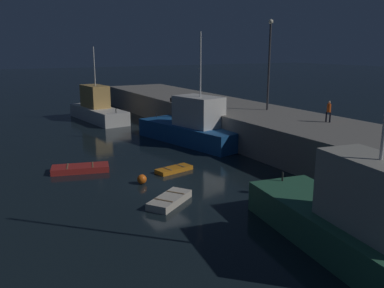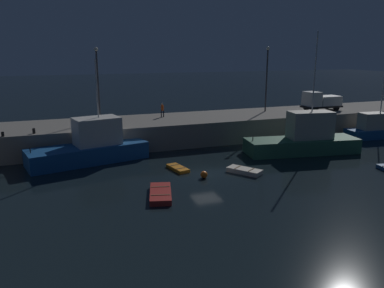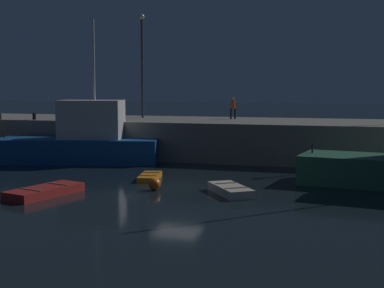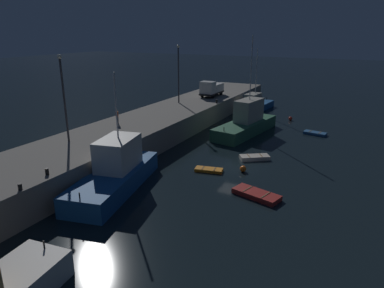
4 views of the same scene
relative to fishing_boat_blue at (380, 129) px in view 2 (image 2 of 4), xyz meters
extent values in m
plane|color=black|center=(-26.47, -6.01, -1.07)|extent=(320.00, 320.00, 0.00)
cube|color=gray|center=(-26.47, 7.09, 0.33)|extent=(77.29, 8.80, 2.80)
cube|color=#195193|center=(0.54, -0.05, -0.51)|extent=(10.23, 3.67, 1.12)
cube|color=#ADA899|center=(-1.23, 0.12, 1.10)|extent=(3.56, 2.20, 2.09)
cylinder|color=silver|center=(-0.30, 0.03, 5.79)|extent=(0.14, 0.14, 7.30)
cube|color=#2D6647|center=(-14.14, -3.04, -0.28)|extent=(12.57, 5.34, 1.58)
cube|color=#ADA899|center=(-13.31, -3.16, 1.97)|extent=(4.92, 2.93, 2.92)
cylinder|color=silver|center=(-13.21, -3.18, 7.55)|extent=(0.14, 0.14, 8.24)
cylinder|color=#262626|center=(-19.67, -2.19, 0.76)|extent=(0.10, 0.10, 0.50)
cube|color=#195193|center=(-36.22, 1.27, -0.23)|extent=(12.10, 6.18, 1.68)
cube|color=silver|center=(-35.21, 1.49, 1.96)|extent=(4.82, 3.62, 2.70)
cylinder|color=silver|center=(-34.98, 1.55, 6.13)|extent=(0.14, 0.14, 5.63)
cylinder|color=#262626|center=(-41.41, 0.11, 0.86)|extent=(0.10, 0.10, 0.50)
cube|color=orange|center=(-28.66, -4.30, -0.92)|extent=(1.58, 2.86, 0.30)
cube|color=olive|center=(-28.78, -3.72, -0.75)|extent=(0.95, 0.27, 0.04)
cube|color=olive|center=(-28.54, -4.89, -0.75)|extent=(0.95, 0.27, 0.04)
cube|color=#B22823|center=(-31.93, -10.17, -0.86)|extent=(2.56, 4.25, 0.42)
cube|color=olive|center=(-31.70, -9.32, -0.63)|extent=(1.40, 0.45, 0.04)
cube|color=olive|center=(-32.15, -11.01, -0.63)|extent=(1.40, 0.45, 0.04)
cube|color=beige|center=(-23.28, -7.28, -0.86)|extent=(2.82, 3.29, 0.42)
cube|color=olive|center=(-23.67, -6.71, -0.63)|extent=(0.99, 0.72, 0.04)
cube|color=olive|center=(-22.89, -7.84, -0.63)|extent=(0.99, 0.72, 0.04)
sphere|color=orange|center=(-27.25, -7.35, -0.75)|extent=(0.63, 0.63, 0.63)
cylinder|color=#38383D|center=(-34.09, 8.51, 5.72)|extent=(0.20, 0.20, 7.99)
sphere|color=#F9EFCC|center=(-34.09, 8.51, 9.90)|extent=(0.44, 0.44, 0.44)
cylinder|color=#38383D|center=(-12.01, 8.37, 5.80)|extent=(0.20, 0.20, 8.15)
sphere|color=#F9EFCC|center=(-12.01, 8.37, 10.05)|extent=(0.44, 0.44, 0.44)
cylinder|color=black|center=(-6.17, 5.34, 2.18)|extent=(0.90, 0.28, 0.90)
cylinder|color=black|center=(-6.18, 7.21, 2.18)|extent=(0.90, 0.28, 0.90)
cylinder|color=black|center=(-2.65, 5.35, 2.18)|extent=(0.90, 0.28, 0.90)
cylinder|color=black|center=(-2.66, 7.23, 2.18)|extent=(0.90, 0.28, 0.90)
cube|color=black|center=(-4.42, 6.28, 2.30)|extent=(5.52, 2.25, 0.25)
cube|color=silver|center=(-6.07, 6.28, 3.39)|extent=(1.77, 2.24, 1.93)
cube|color=silver|center=(-3.42, 6.29, 3.06)|extent=(3.20, 2.24, 1.27)
cylinder|color=black|center=(-26.65, 8.47, 2.14)|extent=(0.14, 0.14, 0.82)
cylinder|color=black|center=(-26.34, 8.56, 2.14)|extent=(0.14, 0.14, 0.82)
cylinder|color=#E54C14|center=(-26.50, 8.51, 2.88)|extent=(0.38, 0.38, 0.68)
sphere|color=tan|center=(-26.50, 8.51, 3.34)|extent=(0.20, 0.20, 0.20)
cylinder|color=black|center=(-43.87, 3.03, 1.96)|extent=(0.28, 0.28, 0.46)
cylinder|color=black|center=(-9.60, 3.16, 1.99)|extent=(0.28, 0.28, 0.54)
cylinder|color=black|center=(-41.13, 3.54, 1.99)|extent=(0.28, 0.28, 0.52)
camera|label=1|loc=(-3.70, -16.72, 7.60)|focal=37.96mm
camera|label=2|loc=(-38.92, -36.44, 9.66)|focal=35.46mm
camera|label=3|loc=(-17.77, -33.06, 4.18)|focal=50.46mm
camera|label=4|loc=(-58.03, -17.53, 12.14)|focal=32.83mm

